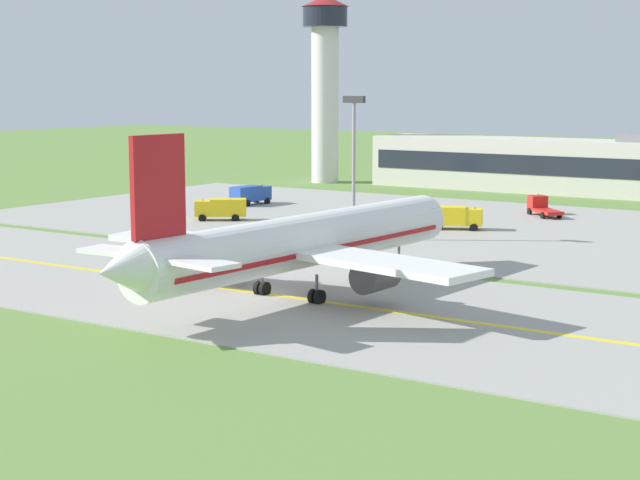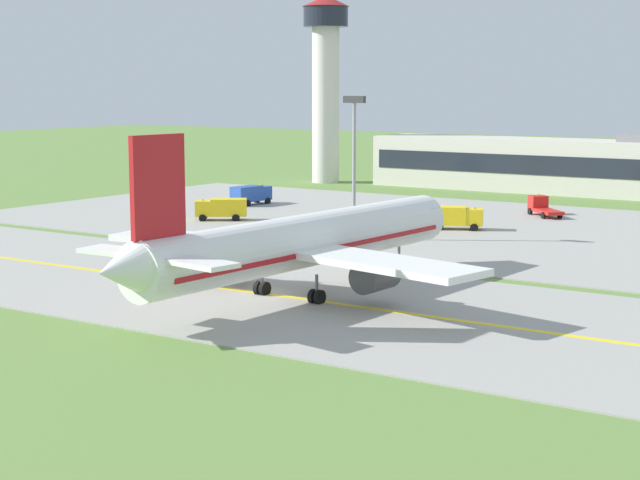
# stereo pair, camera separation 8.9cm
# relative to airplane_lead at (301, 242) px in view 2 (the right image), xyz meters

# --- Properties ---
(ground_plane) EXTENTS (500.00, 500.00, 0.00)m
(ground_plane) POSITION_rel_airplane_lead_xyz_m (-2.78, -1.06, -4.13)
(ground_plane) COLOR olive
(taxiway_strip) EXTENTS (240.00, 28.00, 0.10)m
(taxiway_strip) POSITION_rel_airplane_lead_xyz_m (-2.78, -1.06, -4.08)
(taxiway_strip) COLOR #9E9B93
(taxiway_strip) RESTS_ON ground
(apron_pad) EXTENTS (140.00, 52.00, 0.10)m
(apron_pad) POSITION_rel_airplane_lead_xyz_m (7.22, 40.94, -4.08)
(apron_pad) COLOR #9E9B93
(apron_pad) RESTS_ON ground
(taxiway_centreline) EXTENTS (220.00, 0.60, 0.01)m
(taxiway_centreline) POSITION_rel_airplane_lead_xyz_m (-2.78, -1.06, -4.03)
(taxiway_centreline) COLOR yellow
(taxiway_centreline) RESTS_ON taxiway_strip
(airplane_lead) EXTENTS (32.45, 39.65, 12.70)m
(airplane_lead) POSITION_rel_airplane_lead_xyz_m (0.00, 0.00, 0.00)
(airplane_lead) COLOR white
(airplane_lead) RESTS_ON ground
(service_truck_baggage) EXTENTS (6.04, 5.23, 2.60)m
(service_truck_baggage) POSITION_rel_airplane_lead_xyz_m (-32.65, 30.91, -2.60)
(service_truck_baggage) COLOR yellow
(service_truck_baggage) RESTS_ON ground
(service_truck_fuel) EXTENTS (5.97, 5.98, 2.59)m
(service_truck_fuel) POSITION_rel_airplane_lead_xyz_m (-2.88, 55.80, -2.95)
(service_truck_fuel) COLOR red
(service_truck_fuel) RESTS_ON ground
(service_truck_catering) EXTENTS (6.33, 4.21, 2.60)m
(service_truck_catering) POSITION_rel_airplane_lead_xyz_m (-6.32, 38.88, -2.60)
(service_truck_catering) COLOR yellow
(service_truck_catering) RESTS_ON ground
(service_truck_pushback) EXTENTS (2.91, 6.20, 2.60)m
(service_truck_pushback) POSITION_rel_airplane_lead_xyz_m (-39.41, 45.47, -2.60)
(service_truck_pushback) COLOR #264CA5
(service_truck_pushback) RESTS_ON ground
(terminal_building) EXTENTS (56.99, 10.91, 9.03)m
(terminal_building) POSITION_rel_airplane_lead_xyz_m (-11.88, 84.36, -0.19)
(terminal_building) COLOR beige
(terminal_building) RESTS_ON ground
(control_tower) EXTENTS (7.60, 7.60, 30.12)m
(control_tower) POSITION_rel_airplane_lead_xyz_m (-49.24, 78.59, 13.82)
(control_tower) COLOR silver
(control_tower) RESTS_ON ground
(apron_light_mast) EXTENTS (2.40, 0.50, 14.70)m
(apron_light_mast) POSITION_rel_airplane_lead_xyz_m (-11.64, 26.38, 5.19)
(apron_light_mast) COLOR gray
(apron_light_mast) RESTS_ON ground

